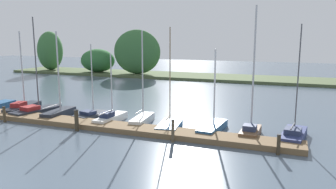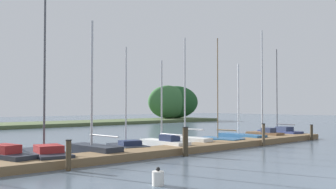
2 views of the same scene
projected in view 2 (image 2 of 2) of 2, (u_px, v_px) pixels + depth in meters
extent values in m
cube|color=brown|center=(169.00, 150.00, 20.17)|extent=(28.32, 1.80, 0.35)
ellipsoid|color=#386B38|center=(168.00, 102.00, 61.88)|extent=(7.86, 3.32, 5.21)
ellipsoid|color=#1E4C23|center=(177.00, 102.00, 63.88)|extent=(8.88, 4.14, 5.21)
cube|color=maroon|center=(5.00, 149.00, 16.03)|extent=(1.03, 1.37, 0.35)
cube|color=#232833|center=(46.00, 157.00, 17.20)|extent=(2.07, 4.15, 0.48)
cube|color=#232833|center=(36.00, 153.00, 18.72)|extent=(0.92, 1.11, 0.41)
cube|color=maroon|center=(49.00, 149.00, 16.79)|extent=(1.23, 1.36, 0.31)
cylinder|color=#4C4C51|center=(45.00, 69.00, 17.56)|extent=(0.09, 0.09, 7.26)
cube|color=#232833|center=(94.00, 151.00, 18.71)|extent=(1.22, 3.26, 0.59)
cube|color=#232833|center=(78.00, 149.00, 19.72)|extent=(0.62, 0.83, 0.50)
cylinder|color=#B7B7BC|center=(92.00, 82.00, 18.96)|extent=(0.11, 0.11, 6.03)
cylinder|color=#B7B7BC|center=(104.00, 136.00, 18.20)|extent=(0.20, 2.20, 0.08)
cube|color=#232833|center=(127.00, 148.00, 20.93)|extent=(1.96, 2.99, 0.39)
cube|color=#232833|center=(119.00, 146.00, 22.01)|extent=(0.89, 0.84, 0.33)
cube|color=#1E2847|center=(130.00, 143.00, 20.64)|extent=(1.19, 1.04, 0.25)
cylinder|color=#B7B7BC|center=(126.00, 95.00, 21.19)|extent=(0.09, 0.09, 5.27)
cube|color=white|center=(165.00, 145.00, 21.85)|extent=(1.02, 3.40, 0.53)
cube|color=white|center=(148.00, 144.00, 23.00)|extent=(0.53, 0.86, 0.45)
cube|color=#1E2847|center=(169.00, 138.00, 21.54)|extent=(0.72, 1.03, 0.34)
cylinder|color=#B7B7BC|center=(162.00, 100.00, 22.11)|extent=(0.09, 0.09, 4.50)
cylinder|color=#B7B7BC|center=(171.00, 135.00, 21.43)|extent=(0.14, 1.84, 0.09)
cube|color=white|center=(188.00, 142.00, 23.76)|extent=(1.22, 3.16, 0.56)
cube|color=white|center=(171.00, 141.00, 24.69)|extent=(0.58, 0.82, 0.47)
cylinder|color=#B7B7BC|center=(185.00, 87.00, 24.01)|extent=(0.10, 0.10, 6.09)
cylinder|color=#B7B7BC|center=(193.00, 129.00, 23.50)|extent=(0.23, 1.47, 0.09)
cube|color=#285684|center=(221.00, 141.00, 24.87)|extent=(1.76, 2.94, 0.41)
cube|color=#285684|center=(204.00, 140.00, 25.66)|extent=(0.85, 0.79, 0.35)
cylinder|color=#7F6647|center=(218.00, 88.00, 25.09)|extent=(0.07, 0.07, 6.41)
cylinder|color=#7F6647|center=(226.00, 130.00, 24.62)|extent=(0.28, 1.40, 0.08)
cube|color=#285684|center=(242.00, 138.00, 27.16)|extent=(1.36, 3.70, 0.50)
cube|color=#285684|center=(225.00, 136.00, 28.46)|extent=(0.66, 0.95, 0.42)
cylinder|color=silver|center=(238.00, 99.00, 27.45)|extent=(0.11, 0.11, 4.93)
cube|color=brown|center=(265.00, 136.00, 28.66)|extent=(1.13, 2.70, 0.52)
cube|color=brown|center=(251.00, 135.00, 29.58)|extent=(0.60, 0.68, 0.44)
cube|color=#2D3856|center=(268.00, 130.00, 28.42)|extent=(0.81, 0.82, 0.33)
cylinder|color=#B7B7BC|center=(262.00, 81.00, 28.92)|extent=(0.11, 0.11, 7.52)
cube|color=navy|center=(280.00, 134.00, 30.59)|extent=(1.66, 3.63, 0.51)
cube|color=navy|center=(264.00, 133.00, 31.88)|extent=(0.78, 0.96, 0.43)
cube|color=#2D3856|center=(284.00, 129.00, 30.24)|extent=(1.04, 1.16, 0.33)
cylinder|color=#4C4C51|center=(277.00, 90.00, 30.90)|extent=(0.08, 0.08, 6.42)
cylinder|color=#4C4C51|center=(285.00, 124.00, 30.18)|extent=(0.31, 1.75, 0.08)
cylinder|color=#4C3D28|center=(69.00, 156.00, 14.94)|extent=(0.20, 0.20, 1.14)
cylinder|color=black|center=(69.00, 140.00, 14.96)|extent=(0.24, 0.24, 0.04)
cylinder|color=#3D3323|center=(185.00, 142.00, 19.23)|extent=(0.27, 0.27, 1.39)
cylinder|color=black|center=(185.00, 127.00, 19.25)|extent=(0.31, 0.31, 0.04)
cylinder|color=brown|center=(264.00, 135.00, 23.85)|extent=(0.19, 0.19, 1.34)
cylinder|color=black|center=(263.00, 124.00, 23.87)|extent=(0.22, 0.22, 0.04)
cylinder|color=#3D3323|center=(312.00, 133.00, 27.85)|extent=(0.19, 0.19, 1.08)
cylinder|color=black|center=(312.00, 125.00, 27.87)|extent=(0.22, 0.22, 0.04)
cylinder|color=white|center=(158.00, 178.00, 12.18)|extent=(0.37, 0.37, 0.44)
sphere|color=black|center=(158.00, 169.00, 12.19)|extent=(0.13, 0.13, 0.13)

